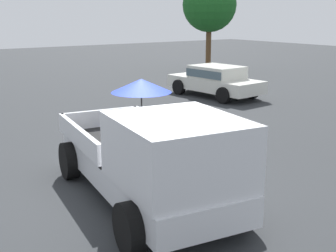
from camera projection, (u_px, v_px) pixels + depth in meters
The scene contains 4 objects.
ground_plane at pixel (143, 198), 8.61m from camera, with size 80.00×80.00×0.00m, color #2D3033.
pickup_truck_main at pixel (154, 157), 8.00m from camera, with size 5.27×2.86×2.18m.
parked_sedan_near at pixel (216, 79), 19.04m from camera, with size 4.42×2.22×1.33m.
tree_by_lot at pixel (209, 5), 26.23m from camera, with size 3.21×3.21×5.61m.
Camera 1 is at (6.80, -4.25, 3.49)m, focal length 47.41 mm.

